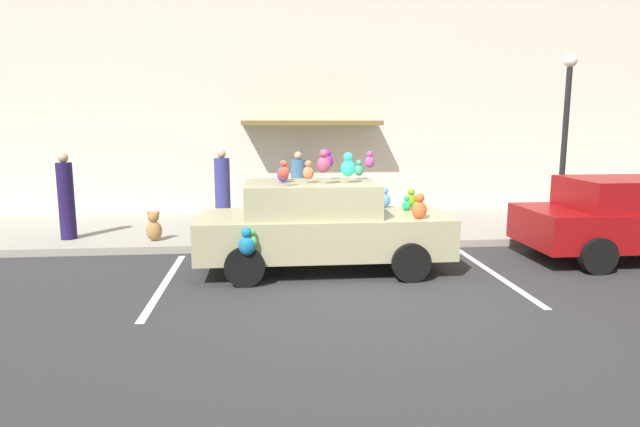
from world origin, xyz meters
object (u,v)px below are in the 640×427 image
object	(u,v)px
teddy_bear_on_sidewalk	(154,227)
street_lamp_post	(566,125)
pedestrian_walking_past	(223,190)
pedestrian_by_lamp	(66,199)
pedestrian_near_shopfront	(298,187)
parked_sedan_behind	(635,218)
plush_covered_car	(320,225)

from	to	relation	value
teddy_bear_on_sidewalk	street_lamp_post	bearing A→B (deg)	-0.62
pedestrian_walking_past	pedestrian_by_lamp	world-z (taller)	pedestrian_by_lamp
pedestrian_near_shopfront	parked_sedan_behind	bearing A→B (deg)	-37.08
parked_sedan_behind	street_lamp_post	distance (m)	2.50
plush_covered_car	street_lamp_post	distance (m)	6.02
teddy_bear_on_sidewalk	street_lamp_post	distance (m)	8.94
pedestrian_walking_past	street_lamp_post	bearing A→B (deg)	-12.95
parked_sedan_behind	street_lamp_post	world-z (taller)	street_lamp_post
plush_covered_car	teddy_bear_on_sidewalk	world-z (taller)	plush_covered_car
street_lamp_post	pedestrian_near_shopfront	size ratio (longest dim) A/B	2.28
pedestrian_near_shopfront	plush_covered_car	bearing A→B (deg)	-88.66
teddy_bear_on_sidewalk	pedestrian_by_lamp	xyz separation A→B (m)	(-1.82, 0.35, 0.55)
teddy_bear_on_sidewalk	pedestrian_walking_past	distance (m)	2.13
parked_sedan_behind	pedestrian_near_shopfront	world-z (taller)	pedestrian_near_shopfront
teddy_bear_on_sidewalk	pedestrian_by_lamp	world-z (taller)	pedestrian_by_lamp
parked_sedan_behind	pedestrian_by_lamp	xyz separation A→B (m)	(-11.02, 2.20, 0.20)
teddy_bear_on_sidewalk	pedestrian_near_shopfront	size ratio (longest dim) A/B	0.37
teddy_bear_on_sidewalk	pedestrian_by_lamp	distance (m)	1.93
pedestrian_walking_past	pedestrian_by_lamp	distance (m)	3.35
plush_covered_car	pedestrian_near_shopfront	distance (m)	4.74
plush_covered_car	street_lamp_post	xyz separation A→B (m)	(5.45, 1.92, 1.70)
teddy_bear_on_sidewalk	pedestrian_near_shopfront	xyz separation A→B (m)	(3.14, 2.72, 0.48)
pedestrian_near_shopfront	pedestrian_walking_past	bearing A→B (deg)	-149.06
pedestrian_by_lamp	pedestrian_near_shopfront	bearing A→B (deg)	25.57
parked_sedan_behind	pedestrian_near_shopfront	bearing A→B (deg)	142.92
plush_covered_car	street_lamp_post	world-z (taller)	street_lamp_post
teddy_bear_on_sidewalk	pedestrian_near_shopfront	distance (m)	4.19
plush_covered_car	pedestrian_walking_past	xyz separation A→B (m)	(-1.97, 3.62, 0.17)
parked_sedan_behind	pedestrian_walking_past	xyz separation A→B (m)	(-7.91, 3.46, 0.19)
parked_sedan_behind	pedestrian_walking_past	distance (m)	8.64
plush_covered_car	street_lamp_post	bearing A→B (deg)	19.41
plush_covered_car	pedestrian_by_lamp	bearing A→B (deg)	155.02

